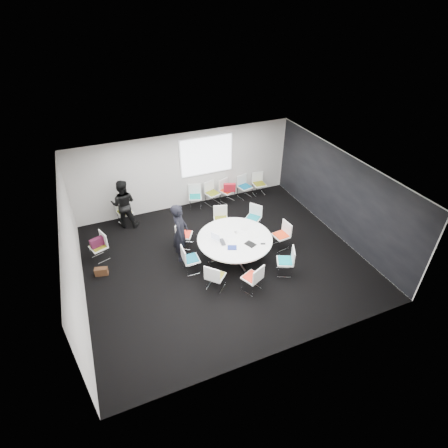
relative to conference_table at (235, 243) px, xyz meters
name	(u,v)px	position (x,y,z in m)	size (l,w,h in m)	color
room_shell	(226,221)	(-0.27, 0.04, 0.86)	(8.08, 7.08, 2.88)	black
conference_table	(235,243)	(0.00, 0.00, 0.00)	(2.22, 2.22, 0.73)	silver
projection_screen	(207,156)	(0.44, 3.50, 1.31)	(1.90, 0.03, 1.35)	white
chair_ring_a	(281,240)	(1.56, -0.09, -0.26)	(0.50, 0.51, 0.88)	silver
chair_ring_b	(253,222)	(1.18, 1.12, -0.26)	(0.64, 0.64, 0.88)	silver
chair_ring_c	(221,224)	(0.15, 1.45, -0.26)	(0.56, 0.55, 0.88)	silver
chair_ring_d	(184,239)	(-1.24, 1.12, -0.26)	(0.62, 0.62, 0.88)	silver
chair_ring_e	(191,264)	(-1.42, -0.09, -0.26)	(0.46, 0.47, 0.88)	silver
chair_ring_f	(215,281)	(-1.02, -1.00, -0.26)	(0.64, 0.64, 0.88)	silver
chair_ring_g	(252,282)	(-0.12, -1.44, -0.26)	(0.60, 0.60, 0.88)	silver
chair_ring_h	(285,266)	(1.04, -1.20, -0.26)	(0.60, 0.61, 0.88)	silver
chair_back_a	(195,201)	(-0.17, 3.20, -0.26)	(0.57, 0.56, 0.88)	silver
chair_back_b	(212,197)	(0.51, 3.20, -0.26)	(0.57, 0.57, 0.88)	silver
chair_back_c	(227,195)	(1.09, 3.17, -0.26)	(0.60, 0.60, 0.88)	silver
chair_back_d	(245,191)	(1.85, 3.20, -0.26)	(0.55, 0.54, 0.88)	silver
chair_back_e	(259,188)	(2.47, 3.19, -0.26)	(0.49, 0.47, 0.88)	silver
chair_spare_left	(100,251)	(-3.78, 1.51, -0.26)	(0.58, 0.58, 0.88)	silver
chair_person_back	(125,216)	(-2.74, 3.16, -0.26)	(0.56, 0.55, 0.88)	silver
person_main	(180,232)	(-1.48, 0.61, 0.40)	(0.68, 0.45, 1.87)	black
person_back	(123,204)	(-2.74, 3.00, 0.32)	(0.84, 0.65, 1.72)	black
laptop	(224,242)	(-0.37, -0.06, 0.20)	(0.33, 0.21, 0.03)	#333338
laptop_lid	(215,237)	(-0.57, 0.13, 0.32)	(0.30, 0.02, 0.22)	silver
notebook_black	(250,244)	(0.29, -0.44, 0.20)	(0.22, 0.30, 0.02)	black
tablet_folio	(232,248)	(-0.26, -0.39, 0.20)	(0.26, 0.20, 0.03)	navy
papers_right	(245,228)	(0.51, 0.37, 0.19)	(0.30, 0.21, 0.00)	silver
papers_front	(255,235)	(0.62, -0.11, 0.19)	(0.30, 0.21, 0.00)	silver
cup	(236,231)	(0.13, 0.24, 0.23)	(0.08, 0.08, 0.09)	white
phone	(263,244)	(0.64, -0.56, 0.19)	(0.14, 0.07, 0.01)	black
maroon_bag	(97,242)	(-3.79, 1.51, 0.08)	(0.40, 0.14, 0.28)	#451229
brown_bag	(101,271)	(-3.85, 0.75, -0.42)	(0.36, 0.16, 0.24)	#3E2313
red_jacket	(230,188)	(1.10, 2.95, 0.16)	(0.44, 0.10, 0.35)	maroon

